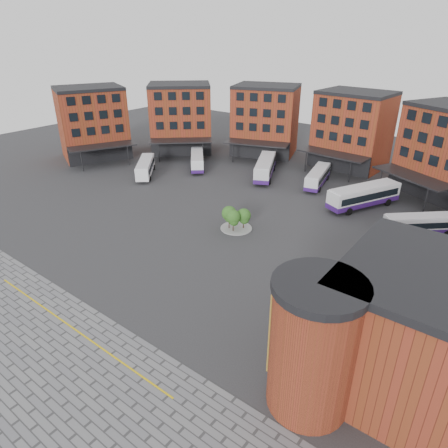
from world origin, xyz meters
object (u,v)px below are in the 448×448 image
Objects in this scene: bus_a at (145,166)px; bus_d at (318,177)px; bus_c at (265,167)px; tree_island at (235,217)px; bus_b at (197,160)px; bus_f at (421,224)px; blue_car at (302,391)px; bus_e at (364,196)px.

bus_a is 0.89× the size of bus_d.
bus_c is 9.98m from bus_d.
bus_a is 31.90m from bus_d.
tree_island is at bearing -105.77° from bus_d.
bus_b is 24.09m from bus_d.
tree_island reaches higher than bus_f.
bus_a is (-26.97, 8.16, -0.20)m from tree_island.
bus_d is at bearing -157.05° from bus_f.
bus_b is at bearing 141.60° from tree_island.
blue_car is at bearing -43.70° from tree_island.
bus_e is (9.92, -4.65, 0.33)m from bus_d.
bus_c reaches higher than blue_car.
bus_a is 10.58m from bus_b.
bus_b is at bearing 75.25° from blue_car.
bus_f is 2.18× the size of blue_car.
blue_car is (-0.07, -33.82, -0.84)m from bus_f.
bus_b is 2.30× the size of blue_car.
tree_island is 0.37× the size of bus_c.
bus_b is at bearing -179.62° from bus_d.
bus_a is at bearing -170.08° from bus_c.
bus_c is at bearing -161.94° from bus_e.
bus_b reaches higher than bus_f.
bus_b is 56.74m from blue_car.
bus_f is (9.47, -4.25, -0.39)m from bus_e.
bus_b is 14.13m from bus_c.
bus_f is 33.83m from blue_car.
tree_island is at bearing -97.85° from bus_f.
tree_island is 0.47× the size of bus_b.
bus_a is 1.00× the size of bus_b.
blue_car is (19.33, -42.73, -0.90)m from bus_d.
tree_island is 1.08× the size of blue_car.
blue_car is at bearing -79.94° from bus_c.
blue_car is (42.79, -37.26, -0.91)m from bus_b.
bus_a is 2.31× the size of blue_car.
bus_e is at bearing -37.87° from bus_d.
bus_d is at bearing -28.21° from bus_b.
bus_c is 1.14× the size of bus_d.
bus_d is 10.96m from bus_e.
bus_f is at bearing -38.96° from bus_c.
bus_c reaches higher than bus_b.
bus_c reaches higher than tree_island.
bus_a is 1.06× the size of bus_f.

